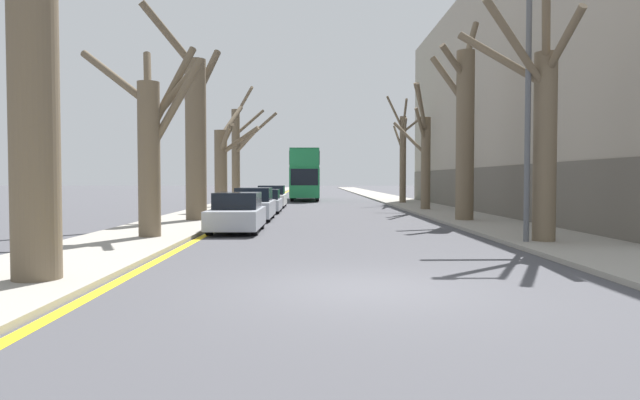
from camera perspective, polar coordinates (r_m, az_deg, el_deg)
name	(u,v)px	position (r m, az deg, el deg)	size (l,w,h in m)	color
ground_plane	(364,289)	(9.95, 4.43, -8.82)	(300.00, 300.00, 0.00)	#424247
sidewalk_left	(259,196)	(60.01, -6.12, 0.36)	(3.49, 120.00, 0.12)	gray
sidewalk_right	(381,196)	(60.20, 6.08, 0.37)	(3.49, 120.00, 0.12)	gray
building_facade_right	(562,97)	(35.09, 23.03, 9.50)	(10.08, 35.66, 13.01)	#9E9384
kerb_line_stripe	(277,197)	(59.86, -4.28, 0.31)	(0.24, 120.00, 0.01)	yellow
street_tree_left_0	(33,61)	(11.31, -26.76, 12.33)	(3.34, 3.15, 8.08)	brown
street_tree_left_1	(151,142)	(18.35, -16.53, 5.55)	(4.08, 1.85, 6.21)	brown
street_tree_left_2	(195,132)	(25.30, -12.41, 6.64)	(3.02, 3.07, 9.11)	brown
street_tree_left_3	(223,164)	(31.67, -9.67, 3.60)	(2.59, 4.22, 6.16)	brown
street_tree_left_4	(238,152)	(38.70, -8.17, 4.76)	(3.12, 3.34, 7.81)	brown
street_tree_right_0	(542,128)	(17.37, 21.29, 6.71)	(2.62, 2.99, 7.46)	brown
street_tree_right_1	(464,130)	(25.56, 14.23, 6.83)	(2.33, 1.99, 8.88)	brown
street_tree_right_2	(424,155)	(33.83, 10.37, 4.43)	(1.99, 4.26, 7.35)	brown
street_tree_right_3	(403,153)	(43.05, 8.28, 4.63)	(2.72, 3.87, 8.03)	brown
double_decker_bus	(305,172)	(50.65, -1.50, 2.80)	(2.48, 10.20, 4.40)	#1E7F47
parked_car_0	(237,213)	(20.49, -8.30, -1.33)	(1.74, 4.03, 1.40)	#9EA3AD
parked_car_1	(254,205)	(26.30, -6.65, -0.49)	(1.75, 4.44, 1.48)	#9EA3AD
parked_car_2	(264,201)	(32.06, -5.61, -0.15)	(1.86, 3.96, 1.31)	#9EA3AD
parked_car_3	(272,197)	(38.05, -4.87, 0.30)	(1.87, 4.46, 1.45)	silver
lamp_post	(525,83)	(17.23, 19.80, 10.97)	(1.40, 0.20, 8.22)	#4C4F54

